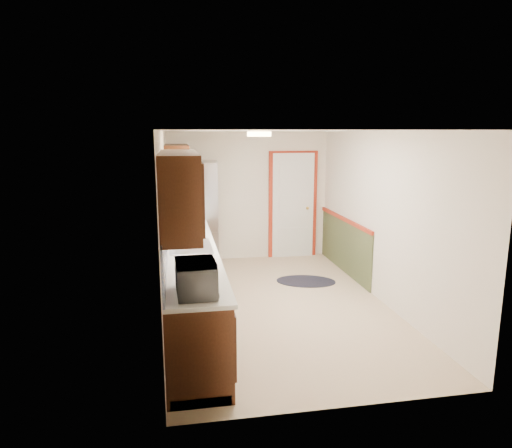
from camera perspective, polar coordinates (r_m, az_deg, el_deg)
name	(u,v)px	position (r m, az deg, el deg)	size (l,w,h in m)	color
room_shell	(278,221)	(6.19, 2.78, 0.39)	(3.20, 5.20, 2.52)	#CAB08E
kitchen_run	(188,259)	(5.85, -8.52, -4.31)	(0.63, 4.00, 2.20)	#35190C
back_wall_trim	(303,213)	(8.60, 5.95, 1.34)	(1.12, 2.30, 2.08)	maroon
ceiling_fixture	(259,134)	(5.82, 0.41, 11.19)	(0.30, 0.30, 0.06)	#FFD88C
microwave	(196,275)	(4.17, -7.47, -6.28)	(0.53, 0.29, 0.36)	white
refrigerator	(196,215)	(8.11, -7.53, 1.08)	(0.86, 0.83, 1.89)	#B7B7BC
rug	(306,281)	(7.51, 6.26, -7.12)	(0.96, 0.62, 0.01)	black
cooktop	(187,224)	(7.35, -8.57, 0.03)	(0.45, 0.55, 0.02)	black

